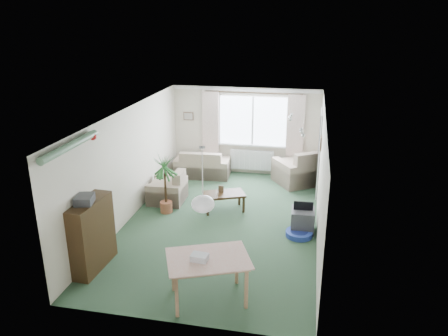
% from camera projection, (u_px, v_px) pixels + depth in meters
% --- Properties ---
extents(ground, '(6.50, 6.50, 0.00)m').
position_uv_depth(ground, '(221.00, 223.00, 9.31)').
color(ground, '#29442D').
extents(window, '(1.80, 0.03, 1.30)m').
position_uv_depth(window, '(253.00, 121.00, 11.76)').
color(window, white).
extents(curtain_rod, '(2.60, 0.03, 0.03)m').
position_uv_depth(curtain_rod, '(253.00, 93.00, 11.43)').
color(curtain_rod, black).
extents(curtain_left, '(0.45, 0.08, 2.00)m').
position_uv_depth(curtain_left, '(211.00, 128.00, 11.96)').
color(curtain_left, beige).
extents(curtain_right, '(0.45, 0.08, 2.00)m').
position_uv_depth(curtain_right, '(295.00, 132.00, 11.53)').
color(curtain_right, beige).
extents(radiator, '(1.20, 0.10, 0.55)m').
position_uv_depth(radiator, '(252.00, 160.00, 12.09)').
color(radiator, white).
extents(doorway, '(0.03, 0.95, 2.00)m').
position_uv_depth(doorway, '(319.00, 154.00, 10.64)').
color(doorway, black).
extents(pendant_lamp, '(0.36, 0.36, 0.36)m').
position_uv_depth(pendant_lamp, '(203.00, 204.00, 6.66)').
color(pendant_lamp, white).
extents(tinsel_garland, '(1.60, 1.60, 0.12)m').
position_uv_depth(tinsel_garland, '(70.00, 146.00, 6.79)').
color(tinsel_garland, '#196626').
extents(bauble_cluster_a, '(0.20, 0.20, 0.20)m').
position_uv_depth(bauble_cluster_a, '(290.00, 115.00, 9.16)').
color(bauble_cluster_a, silver).
extents(bauble_cluster_b, '(0.20, 0.20, 0.20)m').
position_uv_depth(bauble_cluster_b, '(303.00, 129.00, 8.00)').
color(bauble_cluster_b, silver).
extents(wall_picture_back, '(0.28, 0.03, 0.22)m').
position_uv_depth(wall_picture_back, '(188.00, 116.00, 12.08)').
color(wall_picture_back, brown).
extents(wall_picture_right, '(0.03, 0.24, 0.30)m').
position_uv_depth(wall_picture_right, '(321.00, 143.00, 9.54)').
color(wall_picture_right, brown).
extents(sofa, '(1.53, 0.88, 0.74)m').
position_uv_depth(sofa, '(202.00, 163.00, 11.94)').
color(sofa, beige).
rests_on(sofa, ground).
extents(armchair_corner, '(1.41, 1.39, 0.93)m').
position_uv_depth(armchair_corner, '(298.00, 166.00, 11.40)').
color(armchair_corner, '#C9AC98').
rests_on(armchair_corner, ground).
extents(armchair_left, '(0.83, 0.87, 0.76)m').
position_uv_depth(armchair_left, '(167.00, 186.00, 10.31)').
color(armchair_left, '#B5AA89').
rests_on(armchair_left, ground).
extents(coffee_table, '(1.04, 0.83, 0.41)m').
position_uv_depth(coffee_table, '(224.00, 202.00, 9.88)').
color(coffee_table, black).
rests_on(coffee_table, ground).
extents(photo_frame, '(0.12, 0.02, 0.16)m').
position_uv_depth(photo_frame, '(221.00, 189.00, 9.84)').
color(photo_frame, '#4D3A27').
rests_on(photo_frame, coffee_table).
extents(bookshelf, '(0.39, 1.05, 1.26)m').
position_uv_depth(bookshelf, '(92.00, 235.00, 7.50)').
color(bookshelf, black).
rests_on(bookshelf, ground).
extents(hifi_box, '(0.36, 0.41, 0.14)m').
position_uv_depth(hifi_box, '(84.00, 199.00, 7.19)').
color(hifi_box, '#303034').
rests_on(hifi_box, bookshelf).
extents(houseplant, '(0.76, 0.76, 1.35)m').
position_uv_depth(houseplant, '(165.00, 184.00, 9.62)').
color(houseplant, '#1E4C1A').
rests_on(houseplant, ground).
extents(dining_table, '(1.34, 1.14, 0.71)m').
position_uv_depth(dining_table, '(208.00, 279.00, 6.73)').
color(dining_table, '#9B7654').
rests_on(dining_table, ground).
extents(gift_box, '(0.27, 0.20, 0.12)m').
position_uv_depth(gift_box, '(200.00, 258.00, 6.52)').
color(gift_box, silver).
rests_on(gift_box, dining_table).
extents(tv_cube, '(0.48, 0.53, 0.47)m').
position_uv_depth(tv_cube, '(302.00, 220.00, 8.93)').
color(tv_cube, '#343439').
rests_on(tv_cube, ground).
extents(pet_bed, '(0.56, 0.56, 0.11)m').
position_uv_depth(pet_bed, '(299.00, 234.00, 8.76)').
color(pet_bed, '#223B9C').
rests_on(pet_bed, ground).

